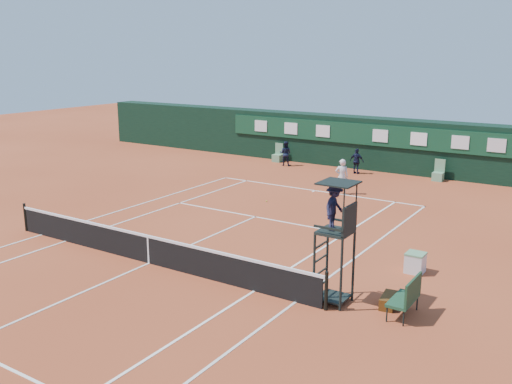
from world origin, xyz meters
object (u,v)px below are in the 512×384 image
(player_bench, at_px, (407,296))
(cooler, at_px, (415,263))
(player, at_px, (342,177))
(umpire_chair, at_px, (335,217))
(tennis_net, at_px, (148,249))

(player_bench, height_order, cooler, player_bench)
(cooler, relative_size, player, 0.37)
(player_bench, bearing_deg, umpire_chair, -173.81)
(umpire_chair, bearing_deg, tennis_net, -174.87)
(tennis_net, distance_m, umpire_chair, 6.65)
(umpire_chair, distance_m, player_bench, 2.75)
(tennis_net, distance_m, player, 12.03)
(tennis_net, relative_size, player, 7.44)
(player_bench, bearing_deg, player, 121.94)
(umpire_chair, distance_m, player, 12.51)
(player_bench, relative_size, player, 0.69)
(umpire_chair, relative_size, player, 1.97)
(tennis_net, xyz_separation_m, player_bench, (8.34, 0.79, 0.09))
(umpire_chair, height_order, cooler, umpire_chair)
(tennis_net, xyz_separation_m, umpire_chair, (6.33, 0.57, 1.95))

